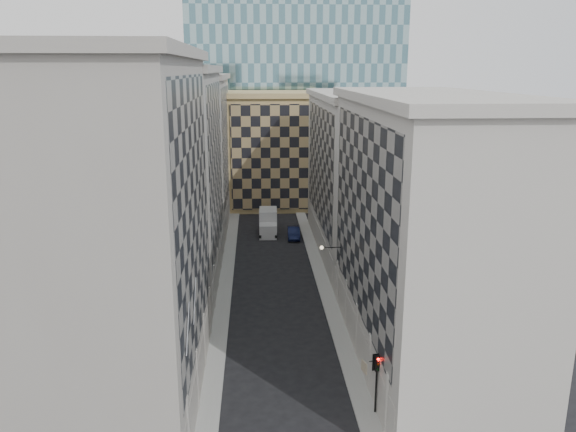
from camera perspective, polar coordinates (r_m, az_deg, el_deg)
name	(u,v)px	position (r m, az deg, el deg)	size (l,w,h in m)	color
sidewalk_west	(225,287)	(60.01, -6.41, -7.18)	(1.50, 100.00, 0.15)	#979892
sidewalk_east	(324,285)	(60.35, 3.67, -6.99)	(1.50, 100.00, 0.15)	#979892
bldg_left_a	(122,231)	(39.15, -16.52, -1.51)	(10.80, 22.80, 23.70)	gray
bldg_left_b	(170,177)	(60.32, -11.93, 3.85)	(10.80, 22.80, 22.70)	gray
bldg_left_c	(192,152)	(81.94, -9.73, 6.40)	(10.80, 22.80, 21.70)	gray
bldg_right_a	(423,231)	(44.27, 13.53, -1.48)	(10.80, 26.80, 20.70)	beige
bldg_right_b	(359,174)	(69.96, 7.21, 4.29)	(10.80, 28.80, 19.70)	beige
tan_block	(278,149)	(94.50, -1.03, 6.84)	(16.80, 14.80, 18.80)	tan
church_tower	(263,43)	(107.75, -2.52, 17.13)	(7.20, 7.20, 51.50)	#2B2721
flagpoles_left	(191,314)	(34.95, -9.78, -9.76)	(0.10, 6.33, 2.33)	gray
bracket_lamp	(324,248)	(52.57, 3.63, -3.22)	(1.98, 0.36, 0.36)	black
traffic_light	(377,371)	(38.59, 9.01, -15.32)	(0.53, 0.48, 4.19)	black
box_truck	(268,223)	(78.48, -2.03, -0.76)	(2.64, 6.11, 3.32)	silver
dark_car	(294,233)	(76.40, 0.58, -1.71)	(1.64, 4.70, 1.55)	black
shop_sign	(365,367)	(37.64, 7.83, -14.91)	(1.25, 0.75, 0.84)	black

